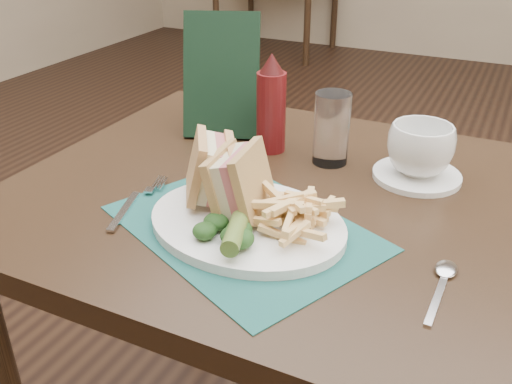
% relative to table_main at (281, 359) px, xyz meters
% --- Properties ---
extents(floor, '(7.00, 7.00, 0.00)m').
position_rel_table_main_xyz_m(floor, '(0.00, 0.50, -0.38)').
color(floor, black).
rests_on(floor, ground).
extents(wall_back, '(6.00, 0.00, 6.00)m').
position_rel_table_main_xyz_m(wall_back, '(0.00, 4.00, -0.38)').
color(wall_back, tan).
rests_on(wall_back, ground).
extents(table_main, '(0.90, 0.75, 0.75)m').
position_rel_table_main_xyz_m(table_main, '(0.00, 0.00, 0.00)').
color(table_main, black).
rests_on(table_main, ground).
extents(table_bg_left, '(0.90, 0.75, 0.75)m').
position_rel_table_main_xyz_m(table_bg_left, '(-1.62, 3.63, 0.00)').
color(table_bg_left, black).
rests_on(table_bg_left, ground).
extents(placemat, '(0.46, 0.40, 0.00)m').
position_rel_table_main_xyz_m(placemat, '(-0.01, -0.14, 0.38)').
color(placemat, '#184F4A').
rests_on(placemat, table_main).
extents(plate, '(0.33, 0.28, 0.01)m').
position_rel_table_main_xyz_m(plate, '(-0.00, -0.14, 0.38)').
color(plate, white).
rests_on(plate, placemat).
extents(sandwich_half_a, '(0.12, 0.13, 0.10)m').
position_rel_table_main_xyz_m(sandwich_half_a, '(-0.10, -0.12, 0.44)').
color(sandwich_half_a, tan).
rests_on(sandwich_half_a, plate).
extents(sandwich_half_b, '(0.09, 0.11, 0.11)m').
position_rel_table_main_xyz_m(sandwich_half_b, '(-0.04, -0.13, 0.44)').
color(sandwich_half_b, tan).
rests_on(sandwich_half_b, plate).
extents(kale_garnish, '(0.11, 0.08, 0.03)m').
position_rel_table_main_xyz_m(kale_garnish, '(-0.00, -0.20, 0.41)').
color(kale_garnish, '#163413').
rests_on(kale_garnish, plate).
extents(pickle_spear, '(0.06, 0.12, 0.03)m').
position_rel_table_main_xyz_m(pickle_spear, '(0.01, -0.20, 0.41)').
color(pickle_spear, '#4F6B28').
rests_on(pickle_spear, plate).
extents(fries_pile, '(0.18, 0.20, 0.06)m').
position_rel_table_main_xyz_m(fries_pile, '(0.06, -0.13, 0.42)').
color(fries_pile, '#F2C579').
rests_on(fries_pile, plate).
extents(fork, '(0.08, 0.17, 0.01)m').
position_rel_table_main_xyz_m(fork, '(-0.19, -0.15, 0.38)').
color(fork, silver).
rests_on(fork, placemat).
extents(spoon, '(0.04, 0.15, 0.01)m').
position_rel_table_main_xyz_m(spoon, '(0.28, -0.17, 0.38)').
color(spoon, silver).
rests_on(spoon, table_main).
extents(saucer, '(0.18, 0.18, 0.01)m').
position_rel_table_main_xyz_m(saucer, '(0.19, 0.14, 0.38)').
color(saucer, white).
rests_on(saucer, table_main).
extents(coffee_cup, '(0.15, 0.15, 0.09)m').
position_rel_table_main_xyz_m(coffee_cup, '(0.19, 0.14, 0.43)').
color(coffee_cup, white).
rests_on(coffee_cup, saucer).
extents(drinking_glass, '(0.06, 0.06, 0.13)m').
position_rel_table_main_xyz_m(drinking_glass, '(0.03, 0.14, 0.44)').
color(drinking_glass, white).
rests_on(drinking_glass, table_main).
extents(ketchup_bottle, '(0.06, 0.06, 0.19)m').
position_rel_table_main_xyz_m(ketchup_bottle, '(-0.09, 0.14, 0.47)').
color(ketchup_bottle, '#530E10').
rests_on(ketchup_bottle, table_main).
extents(check_presenter, '(0.17, 0.14, 0.24)m').
position_rel_table_main_xyz_m(check_presenter, '(-0.22, 0.18, 0.49)').
color(check_presenter, black).
rests_on(check_presenter, table_main).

